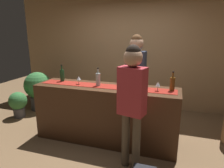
{
  "coord_description": "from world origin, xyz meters",
  "views": [
    {
      "loc": [
        1.06,
        -2.96,
        1.82
      ],
      "look_at": [
        0.11,
        0.0,
        1.01
      ],
      "focal_mm": 31.97,
      "sensor_mm": 36.0,
      "label": 1
    }
  ],
  "objects_px": {
    "wine_bottle_amber": "(172,84)",
    "bartender": "(136,72)",
    "wine_glass_near_customer": "(158,84)",
    "potted_plant_tall": "(38,88)",
    "wine_glass_mid_counter": "(79,78)",
    "wine_bottle_clear": "(98,79)",
    "potted_plant_small": "(18,103)",
    "wine_bottle_green": "(62,75)",
    "customer_sipping": "(132,96)"
  },
  "relations": [
    {
      "from": "wine_bottle_green",
      "to": "potted_plant_small",
      "type": "distance_m",
      "value": 1.52
    },
    {
      "from": "wine_glass_mid_counter",
      "to": "bartender",
      "type": "relative_size",
      "value": 0.08
    },
    {
      "from": "wine_bottle_amber",
      "to": "potted_plant_small",
      "type": "relative_size",
      "value": 0.53
    },
    {
      "from": "wine_glass_near_customer",
      "to": "wine_glass_mid_counter",
      "type": "relative_size",
      "value": 1.0
    },
    {
      "from": "wine_bottle_clear",
      "to": "wine_glass_near_customer",
      "type": "distance_m",
      "value": 0.96
    },
    {
      "from": "wine_bottle_green",
      "to": "potted_plant_small",
      "type": "xyz_separation_m",
      "value": [
        -1.3,
        0.24,
        -0.75
      ]
    },
    {
      "from": "wine_bottle_amber",
      "to": "bartender",
      "type": "xyz_separation_m",
      "value": [
        -0.66,
        0.53,
        0.04
      ]
    },
    {
      "from": "wine_glass_near_customer",
      "to": "potted_plant_small",
      "type": "distance_m",
      "value": 3.1
    },
    {
      "from": "customer_sipping",
      "to": "bartender",
      "type": "bearing_deg",
      "value": 112.89
    },
    {
      "from": "wine_bottle_clear",
      "to": "potted_plant_tall",
      "type": "relative_size",
      "value": 0.33
    },
    {
      "from": "customer_sipping",
      "to": "potted_plant_tall",
      "type": "height_order",
      "value": "customer_sipping"
    },
    {
      "from": "wine_glass_mid_counter",
      "to": "potted_plant_tall",
      "type": "relative_size",
      "value": 0.16
    },
    {
      "from": "wine_bottle_clear",
      "to": "wine_glass_mid_counter",
      "type": "bearing_deg",
      "value": -177.08
    },
    {
      "from": "wine_bottle_amber",
      "to": "bartender",
      "type": "relative_size",
      "value": 0.17
    },
    {
      "from": "wine_glass_near_customer",
      "to": "customer_sipping",
      "type": "bearing_deg",
      "value": -115.92
    },
    {
      "from": "wine_bottle_green",
      "to": "potted_plant_small",
      "type": "height_order",
      "value": "wine_bottle_green"
    },
    {
      "from": "wine_bottle_amber",
      "to": "customer_sipping",
      "type": "height_order",
      "value": "customer_sipping"
    },
    {
      "from": "wine_glass_near_customer",
      "to": "potted_plant_tall",
      "type": "bearing_deg",
      "value": 162.92
    },
    {
      "from": "wine_bottle_clear",
      "to": "potted_plant_small",
      "type": "distance_m",
      "value": 2.19
    },
    {
      "from": "customer_sipping",
      "to": "potted_plant_tall",
      "type": "xyz_separation_m",
      "value": [
        -2.59,
        1.44,
        -0.51
      ]
    },
    {
      "from": "wine_glass_mid_counter",
      "to": "bartender",
      "type": "bearing_deg",
      "value": 34.74
    },
    {
      "from": "potted_plant_small",
      "to": "wine_bottle_clear",
      "type": "bearing_deg",
      "value": -9.23
    },
    {
      "from": "bartender",
      "to": "potted_plant_small",
      "type": "xyz_separation_m",
      "value": [
        -2.54,
        -0.25,
        -0.79
      ]
    },
    {
      "from": "wine_bottle_green",
      "to": "wine_glass_mid_counter",
      "type": "xyz_separation_m",
      "value": [
        0.38,
        -0.1,
        -0.01
      ]
    },
    {
      "from": "wine_glass_mid_counter",
      "to": "potted_plant_tall",
      "type": "distance_m",
      "value": 1.86
    },
    {
      "from": "wine_glass_mid_counter",
      "to": "wine_glass_near_customer",
      "type": "bearing_deg",
      "value": -0.12
    },
    {
      "from": "wine_bottle_green",
      "to": "wine_glass_near_customer",
      "type": "distance_m",
      "value": 1.69
    },
    {
      "from": "wine_bottle_clear",
      "to": "potted_plant_tall",
      "type": "bearing_deg",
      "value": 155.65
    },
    {
      "from": "wine_bottle_amber",
      "to": "wine_bottle_clear",
      "type": "distance_m",
      "value": 1.17
    },
    {
      "from": "wine_bottle_amber",
      "to": "wine_glass_mid_counter",
      "type": "height_order",
      "value": "wine_bottle_amber"
    },
    {
      "from": "wine_bottle_clear",
      "to": "wine_glass_mid_counter",
      "type": "xyz_separation_m",
      "value": [
        -0.35,
        -0.02,
        -0.01
      ]
    },
    {
      "from": "wine_glass_mid_counter",
      "to": "customer_sipping",
      "type": "relative_size",
      "value": 0.09
    },
    {
      "from": "wine_bottle_amber",
      "to": "wine_glass_near_customer",
      "type": "distance_m",
      "value": 0.22
    },
    {
      "from": "bartender",
      "to": "customer_sipping",
      "type": "height_order",
      "value": "bartender"
    },
    {
      "from": "customer_sipping",
      "to": "potted_plant_small",
      "type": "distance_m",
      "value": 2.96
    },
    {
      "from": "wine_bottle_clear",
      "to": "customer_sipping",
      "type": "xyz_separation_m",
      "value": [
        0.69,
        -0.58,
        -0.04
      ]
    },
    {
      "from": "wine_glass_mid_counter",
      "to": "wine_bottle_clear",
      "type": "bearing_deg",
      "value": 2.92
    },
    {
      "from": "wine_bottle_clear",
      "to": "customer_sipping",
      "type": "distance_m",
      "value": 0.9
    },
    {
      "from": "wine_bottle_green",
      "to": "wine_glass_near_customer",
      "type": "height_order",
      "value": "wine_bottle_green"
    },
    {
      "from": "wine_bottle_clear",
      "to": "wine_glass_near_customer",
      "type": "bearing_deg",
      "value": -1.22
    },
    {
      "from": "wine_bottle_amber",
      "to": "wine_bottle_clear",
      "type": "xyz_separation_m",
      "value": [
        -1.17,
        -0.05,
        0.0
      ]
    },
    {
      "from": "customer_sipping",
      "to": "potted_plant_tall",
      "type": "distance_m",
      "value": 3.01
    },
    {
      "from": "bartender",
      "to": "wine_bottle_amber",
      "type": "bearing_deg",
      "value": 147.09
    },
    {
      "from": "wine_bottle_clear",
      "to": "potted_plant_tall",
      "type": "distance_m",
      "value": 2.16
    },
    {
      "from": "wine_glass_mid_counter",
      "to": "potted_plant_small",
      "type": "height_order",
      "value": "wine_glass_mid_counter"
    },
    {
      "from": "wine_bottle_green",
      "to": "wine_glass_mid_counter",
      "type": "bearing_deg",
      "value": -15.39
    },
    {
      "from": "wine_glass_near_customer",
      "to": "potted_plant_small",
      "type": "relative_size",
      "value": 0.25
    },
    {
      "from": "bartender",
      "to": "customer_sipping",
      "type": "bearing_deg",
      "value": 104.7
    },
    {
      "from": "wine_bottle_amber",
      "to": "wine_glass_near_customer",
      "type": "height_order",
      "value": "wine_bottle_amber"
    },
    {
      "from": "wine_glass_near_customer",
      "to": "bartender",
      "type": "relative_size",
      "value": 0.08
    }
  ]
}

